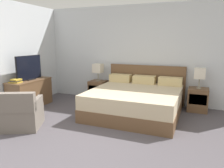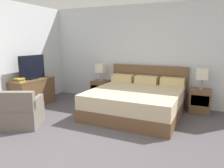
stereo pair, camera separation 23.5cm
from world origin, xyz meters
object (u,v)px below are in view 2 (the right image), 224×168
Objects in this scene: bed at (137,101)px; table_lamp_left at (101,68)px; book_small_top at (19,79)px; tv at (32,68)px; nightstand_left at (101,90)px; table_lamp_right at (202,74)px; book_red_cover at (19,81)px; dresser at (33,92)px; armchair_by_window at (22,113)px; nightstand_right at (200,101)px; book_blue_cover at (19,80)px.

bed is 1.64m from table_lamp_left.
book_small_top is at bearing -160.85° from bed.
nightstand_left is at bearing 42.43° from tv.
table_lamp_right reaches higher than book_red_cover.
table_lamp_left and table_lamp_right have the same top height.
table_lamp_right is 4.36m from book_red_cover.
table_lamp_right is at bearing 22.65° from book_small_top.
dresser is 1.28× the size of armchair_by_window.
book_red_cover is 1.25m from armchair_by_window.
book_blue_cover is (-4.01, -1.67, 0.47)m from nightstand_right.
table_lamp_left reaches higher than book_small_top.
table_lamp_right is at bearing 17.30° from dresser.
book_small_top is at bearing -89.64° from tv.
table_lamp_right is 1.93× the size of book_red_cover.
dresser is (-1.34, -1.25, -0.55)m from table_lamp_left.
bed reaches higher than nightstand_left.
book_small_top is (0.02, 0.00, 0.06)m from book_red_cover.
table_lamp_left is 2.66m from table_lamp_right.
dresser is at bearing -162.72° from nightstand_right.
table_lamp_left reaches higher than dresser.
armchair_by_window is (0.86, -1.21, -0.72)m from tv.
book_small_top is at bearing 138.16° from armchair_by_window.
dresser is at bearing -162.70° from table_lamp_right.
table_lamp_right is 0.53× the size of armchair_by_window.
book_blue_cover is at bearing 0.00° from book_red_cover.
nightstand_right is at bearing 22.58° from book_blue_cover.
armchair_by_window is at bearing -41.84° from book_small_top.
nightstand_right is 4.36m from book_small_top.
bed is at bearing 18.99° from book_red_cover.
table_lamp_right reaches higher than dresser.
nightstand_left is 2.23× the size of book_red_cover.
dresser is at bearing 89.19° from book_blue_cover.
nightstand_right is at bearing 22.64° from book_small_top.
book_blue_cover reaches higher than nightstand_right.
bed is 2.80m from tv.
nightstand_right is at bearing 22.51° from book_red_cover.
book_blue_cover is at bearing -157.42° from nightstand_right.
table_lamp_left is at bearing 179.97° from nightstand_right.
bed is at bearing -150.86° from table_lamp_right.
book_small_top is (-1.33, -1.67, -0.14)m from table_lamp_left.
table_lamp_right is (1.33, 0.74, 0.60)m from bed.
book_blue_cover reaches higher than nightstand_left.
bed is at bearing 10.21° from tv.
nightstand_left is 0.64m from table_lamp_left.
bed reaches higher than book_small_top.
tv reaches higher than bed.
armchair_by_window is (-0.48, -2.44, -0.63)m from table_lamp_left.
armchair_by_window reaches higher than nightstand_right.
table_lamp_left is at bearing 50.86° from book_red_cover.
armchair_by_window is (0.88, -0.77, -0.43)m from book_red_cover.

